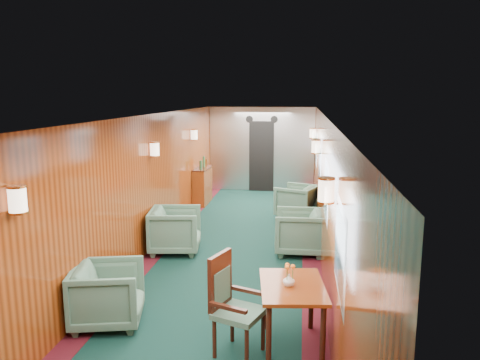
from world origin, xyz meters
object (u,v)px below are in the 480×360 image
Objects in this scene: side_chair at (230,300)px; credenza at (203,185)px; armchair_left_near at (108,294)px; armchair_right_far at (297,201)px; armchair_left_far at (175,230)px; dining_table at (292,295)px; armchair_right_near at (299,232)px.

side_chair is 0.91× the size of credenza.
armchair_right_far is at bearing -35.19° from armchair_left_near.
side_chair is at bearing -75.40° from credenza.
armchair_left_near is at bearing -88.07° from credenza.
credenza is 1.38× the size of armchair_left_far.
dining_table is at bearing 35.60° from side_chair.
armchair_right_near is 1.03× the size of armchair_right_far.
side_chair is at bearing 15.35° from armchair_right_far.
armchair_left_near is (0.22, -6.38, -0.10)m from credenza.
armchair_left_near is 0.97× the size of armchair_right_near.
armchair_left_far is at bearing -16.66° from armchair_right_far.
credenza reaches higher than armchair_left_far.
side_chair is 3.42m from armchair_left_far.
armchair_left_near is 3.66m from armchair_right_near.
armchair_left_far reaches higher than dining_table.
dining_table is at bearing -152.18° from armchair_left_far.
side_chair reaches higher than dining_table.
armchair_right_near reaches higher than armchair_left_near.
armchair_left_near is 2.67m from armchair_left_far.
side_chair reaches higher than armchair_left_far.
armchair_left_far is 2.17m from armchair_right_near.
credenza is 6.39m from armchair_left_near.
credenza reaches higher than armchair_left_near.
armchair_right_near is (2.15, 0.22, -0.01)m from armchair_left_far.
credenza is at bearing -92.72° from armchair_right_far.
armchair_right_near is at bearing 23.34° from armchair_right_far.
credenza is 4.28m from armchair_right_near.
armchair_right_near is at bearing -50.87° from armchair_left_near.
side_chair is at bearing -162.73° from armchair_left_far.
dining_table is 7.07m from credenza.
armchair_left_near is at bearing -174.54° from side_chair.
side_chair is at bearing -12.56° from armchair_right_near.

